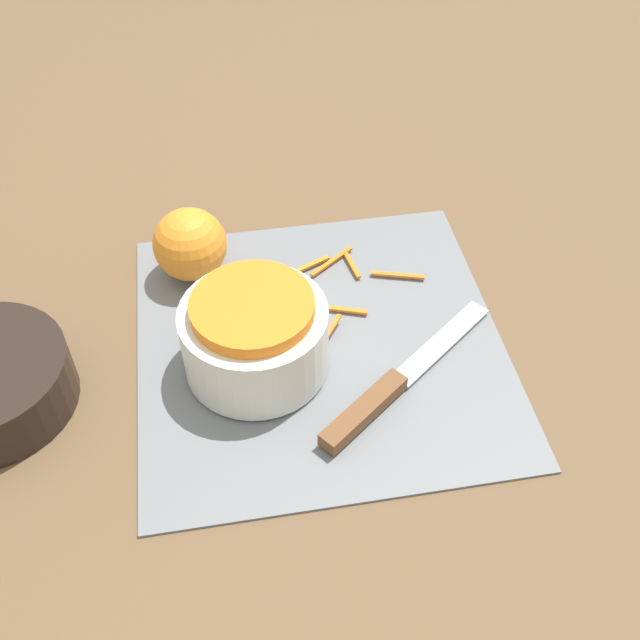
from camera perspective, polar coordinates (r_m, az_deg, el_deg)
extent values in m
plane|color=brown|center=(0.78, 0.00, -1.82)|extent=(4.00, 4.00, 0.00)
cube|color=slate|center=(0.78, 0.00, -1.67)|extent=(0.38, 0.38, 0.01)
cylinder|color=silver|center=(0.73, -4.97, -1.43)|extent=(0.14, 0.14, 0.07)
cylinder|color=orange|center=(0.70, -5.19, 0.87)|extent=(0.12, 0.12, 0.02)
cube|color=brown|center=(0.71, 3.37, -6.91)|extent=(0.08, 0.10, 0.02)
cube|color=silver|center=(0.78, 9.24, -1.71)|extent=(0.10, 0.13, 0.00)
sphere|color=orange|center=(0.84, -9.87, 5.70)|extent=(0.08, 0.08, 0.08)
cube|color=orange|center=(0.81, 2.17, 0.76)|extent=(0.02, 0.04, 0.00)
cube|color=orange|center=(0.78, 1.02, -0.42)|extent=(0.03, 0.02, 0.00)
cube|color=orange|center=(0.86, 0.89, 4.50)|extent=(0.04, 0.06, 0.00)
cube|color=orange|center=(0.85, -1.52, 3.94)|extent=(0.03, 0.06, 0.00)
cube|color=orange|center=(0.86, 2.48, 4.18)|extent=(0.04, 0.01, 0.00)
cube|color=orange|center=(0.85, 5.95, 3.42)|extent=(0.02, 0.06, 0.00)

